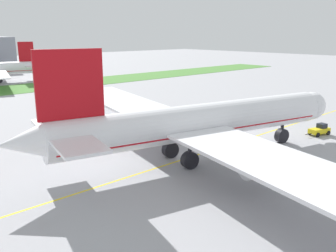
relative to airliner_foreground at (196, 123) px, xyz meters
The scene contains 5 objects.
ground_plane 6.62m from the airliner_foreground, 93.42° to the left, with size 600.00×600.00×0.00m, color #9E9EA3.
apron_taxi_line 6.31m from the airliner_foreground, 96.03° to the left, with size 280.00×0.36×0.01m, color yellow.
airliner_foreground is the anchor object (origin of this frame).
pushback_tug 30.67m from the airliner_foreground, 12.94° to the right, with size 6.37×3.16×2.30m.
ground_crew_wingwalker_starboard 10.38m from the airliner_foreground, 28.65° to the right, with size 0.59×0.32×1.71m.
Camera 1 is at (-41.38, -41.06, 20.09)m, focal length 39.10 mm.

